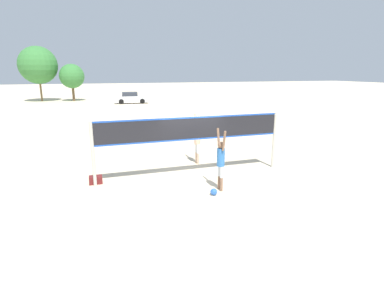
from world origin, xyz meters
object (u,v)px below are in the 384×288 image
Objects in this scene: tree_right_cluster at (38,65)px; player_blocker at (197,138)px; player_spiker at (221,159)px; gear_bag at (96,180)px; volleyball_net at (192,134)px; parked_car_near at (131,98)px; volleyball at (214,192)px; tree_left_cluster at (72,76)px.

player_blocker is at bearing -71.79° from tree_right_cluster.
player_spiker reaches higher than gear_bag.
tree_right_cluster reaches higher than volleyball_net.
volleyball_net is 29.88m from parked_car_near.
player_spiker reaches higher than volleyball.
player_blocker is 0.44× the size of tree_left_cluster.
volleyball_net is 15.83× the size of gear_bag.
volleyball is (-0.40, -0.38, -1.06)m from player_spiker.
parked_car_near reaches higher than gear_bag.
tree_right_cluster is at bearing 168.21° from tree_left_cluster.
gear_bag is (-3.78, 0.30, -1.61)m from volleyball_net.
volleyball is 0.05× the size of tree_left_cluster.
volleyball_net is at bearing -4.60° from gear_bag.
gear_bag is at bearing 147.95° from volleyball.
player_blocker reaches higher than volleyball.
player_spiker is at bearing 43.16° from volleyball.
volleyball_net is at bearing -79.78° from tree_left_cluster.
tree_right_cluster reaches higher than player_blocker.
tree_right_cluster is (-4.31, 0.90, 1.51)m from tree_left_cluster.
parked_car_near is 0.87× the size of tree_left_cluster.
parked_car_near is (1.12, 29.84, -1.09)m from volleyball_net.
player_spiker is 0.43× the size of tree_left_cluster.
player_spiker is at bearing -79.50° from tree_left_cluster.
player_spiker is (0.50, -1.75, -0.58)m from volleyball_net.
gear_bag is (-4.53, -1.24, -1.07)m from player_blocker.
gear_bag reaches higher than volleyball.
player_blocker reaches higher than player_spiker.
player_blocker is 0.30× the size of tree_right_cluster.
volleyball is 31.98m from parked_car_near.
tree_right_cluster reaches higher than volleyball.
player_spiker is 37.98m from tree_left_cluster.
gear_bag is 0.09× the size of tree_left_cluster.
player_blocker is at bearing 79.93° from volleyball.
volleyball is at bearing -10.07° from player_blocker.
volleyball is at bearing -80.20° from tree_left_cluster.
tree_right_cluster is at bearing 106.40° from volleyball_net.
gear_bag is at bearing -79.12° from tree_right_cluster.
volleyball is (-0.65, -3.67, -1.09)m from player_blocker.
player_spiker is 9.31× the size of volleyball.
tree_right_cluster reaches higher than parked_car_near.
parked_car_near is 14.23m from tree_right_cluster.
tree_right_cluster is (-6.94, 36.12, 4.86)m from gear_bag.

